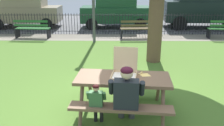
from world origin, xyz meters
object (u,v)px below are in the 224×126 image
object	(u,v)px
pizza_box_open	(124,69)
child_at_table	(97,101)
picnic_table_foreground	(123,85)
park_bench_left	(32,29)
adult_at_table	(126,94)
pizza_slice_on_table	(144,74)
parked_car_right	(207,4)
park_bench_center	(138,29)
parked_car_center	(116,10)
parked_car_left	(26,10)

from	to	relation	value
pizza_box_open	child_at_table	distance (m)	0.85
picnic_table_foreground	park_bench_left	bearing A→B (deg)	121.19
adult_at_table	pizza_slice_on_table	bearing A→B (deg)	59.55
adult_at_table	parked_car_right	distance (m)	11.11
picnic_table_foreground	parked_car_right	world-z (taller)	parked_car_right
picnic_table_foreground	pizza_box_open	world-z (taller)	pizza_box_open
picnic_table_foreground	child_at_table	xyz separation A→B (m)	(-0.47, -0.49, -0.08)
park_bench_center	park_bench_left	bearing A→B (deg)	180.00
pizza_box_open	parked_car_center	bearing A→B (deg)	90.81
child_at_table	park_bench_center	bearing A→B (deg)	79.07
park_bench_center	parked_car_left	distance (m)	6.80
pizza_slice_on_table	child_at_table	xyz separation A→B (m)	(-0.89, -0.61, -0.26)
parked_car_left	parked_car_right	xyz separation A→B (m)	(10.28, -0.00, 0.29)
parked_car_center	parked_car_right	size ratio (longest dim) A/B	0.82
picnic_table_foreground	child_at_table	bearing A→B (deg)	-133.81
adult_at_table	park_bench_center	bearing A→B (deg)	83.14
adult_at_table	parked_car_center	xyz separation A→B (m)	(-0.15, 9.91, 0.35)
pizza_slice_on_table	park_bench_center	distance (m)	6.53
picnic_table_foreground	park_bench_center	world-z (taller)	park_bench_center
picnic_table_foreground	adult_at_table	world-z (taller)	adult_at_table
adult_at_table	child_at_table	size ratio (longest dim) A/B	1.39
picnic_table_foreground	parked_car_center	size ratio (longest dim) A/B	0.49
park_bench_left	pizza_box_open	bearing A→B (deg)	-58.31
picnic_table_foreground	child_at_table	world-z (taller)	child_at_table
parked_car_center	adult_at_table	bearing A→B (deg)	-89.15
park_bench_left	parked_car_right	bearing A→B (deg)	17.16
park_bench_left	adult_at_table	bearing A→B (deg)	-60.37
child_at_table	parked_car_left	xyz separation A→B (m)	(-4.80, 9.90, 0.49)
pizza_box_open	adult_at_table	distance (m)	0.63
picnic_table_foreground	parked_car_left	bearing A→B (deg)	119.24
park_bench_left	park_bench_center	bearing A→B (deg)	-0.00
pizza_box_open	child_at_table	size ratio (longest dim) A/B	0.66
parked_car_left	picnic_table_foreground	bearing A→B (deg)	-60.76
picnic_table_foreground	adult_at_table	distance (m)	0.51
pizza_slice_on_table	park_bench_left	xyz separation A→B (m)	(-4.42, 6.50, -0.36)
pizza_slice_on_table	child_at_table	bearing A→B (deg)	-145.36
picnic_table_foreground	pizza_slice_on_table	world-z (taller)	pizza_slice_on_table
adult_at_table	park_bench_left	size ratio (longest dim) A/B	0.73
adult_at_table	child_at_table	xyz separation A→B (m)	(-0.52, 0.02, -0.14)
park_bench_left	parked_car_left	world-z (taller)	parked_car_left
pizza_box_open	park_bench_center	world-z (taller)	pizza_box_open
pizza_slice_on_table	parked_car_center	size ratio (longest dim) A/B	0.07
park_bench_left	child_at_table	bearing A→B (deg)	-63.55
parked_car_left	parked_car_center	xyz separation A→B (m)	(5.17, -0.00, 0.00)
pizza_box_open	parked_car_right	distance (m)	10.58
pizza_box_open	park_bench_left	world-z (taller)	pizza_box_open
child_at_table	park_bench_center	xyz separation A→B (m)	(1.37, 7.11, -0.10)
pizza_box_open	park_bench_left	distance (m)	7.70
pizza_slice_on_table	parked_car_right	distance (m)	10.37
park_bench_left	parked_car_left	bearing A→B (deg)	114.31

